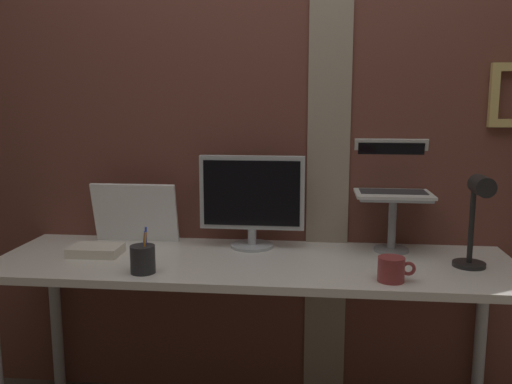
{
  "coord_description": "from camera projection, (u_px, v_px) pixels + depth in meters",
  "views": [
    {
      "loc": [
        0.13,
        -1.9,
        1.34
      ],
      "look_at": [
        -0.1,
        0.22,
        0.98
      ],
      "focal_mm": 38.02,
      "sensor_mm": 36.0,
      "label": 1
    }
  ],
  "objects": [
    {
      "name": "paper_clutter_stack",
      "position": [
        96.0,
        250.0,
        2.17
      ],
      "size": [
        0.2,
        0.14,
        0.04
      ],
      "primitive_type": "cube",
      "rotation": [
        0.0,
        0.0,
        0.02
      ],
      "color": "silver",
      "rests_on": "desk"
    },
    {
      "name": "brick_wall_back",
      "position": [
        285.0,
        113.0,
        2.36
      ],
      "size": [
        3.34,
        0.16,
        2.57
      ],
      "color": "brown",
      "rests_on": "ground_plane"
    },
    {
      "name": "desk",
      "position": [
        253.0,
        278.0,
        2.12
      ],
      "size": [
        2.01,
        0.61,
        0.73
      ],
      "color": "silver",
      "rests_on": "ground_plane"
    },
    {
      "name": "desk_lamp",
      "position": [
        477.0,
        212.0,
        1.93
      ],
      "size": [
        0.12,
        0.2,
        0.35
      ],
      "color": "black",
      "rests_on": "desk"
    },
    {
      "name": "whiteboard_panel",
      "position": [
        135.0,
        213.0,
        2.35
      ],
      "size": [
        0.37,
        0.07,
        0.26
      ],
      "primitive_type": "cube",
      "rotation": [
        0.22,
        0.0,
        0.0
      ],
      "color": "white",
      "rests_on": "desk"
    },
    {
      "name": "coffee_mug",
      "position": [
        392.0,
        269.0,
        1.84
      ],
      "size": [
        0.13,
        0.09,
        0.09
      ],
      "color": "maroon",
      "rests_on": "desk"
    },
    {
      "name": "monitor",
      "position": [
        252.0,
        197.0,
        2.25
      ],
      "size": [
        0.44,
        0.18,
        0.39
      ],
      "color": "#ADB2B7",
      "rests_on": "desk"
    },
    {
      "name": "pen_cup",
      "position": [
        143.0,
        259.0,
        1.94
      ],
      "size": [
        0.09,
        0.09,
        0.16
      ],
      "color": "#262628",
      "rests_on": "desk"
    },
    {
      "name": "laptop_stand",
      "position": [
        393.0,
        214.0,
        2.2
      ],
      "size": [
        0.28,
        0.22,
        0.23
      ],
      "color": "gray",
      "rests_on": "desk"
    },
    {
      "name": "laptop",
      "position": [
        392.0,
        178.0,
        2.24
      ],
      "size": [
        0.3,
        0.28,
        0.22
      ],
      "color": "silver",
      "rests_on": "laptop_stand"
    }
  ]
}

